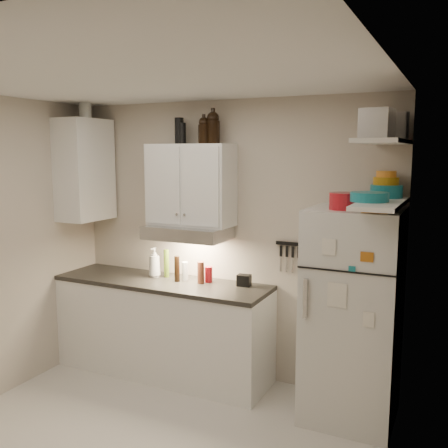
% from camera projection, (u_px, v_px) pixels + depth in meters
% --- Properties ---
extents(ceiling, '(3.20, 3.00, 0.02)m').
position_uv_depth(ceiling, '(128.00, 76.00, 3.18)').
color(ceiling, white).
rests_on(ceiling, ground).
extents(back_wall, '(3.20, 0.02, 2.60)m').
position_uv_depth(back_wall, '(228.00, 240.00, 4.72)').
color(back_wall, beige).
rests_on(back_wall, ground).
extents(right_wall, '(0.02, 3.00, 2.60)m').
position_uv_depth(right_wall, '(379.00, 307.00, 2.68)').
color(right_wall, beige).
rests_on(right_wall, ground).
extents(base_cabinet, '(2.10, 0.60, 0.88)m').
position_uv_depth(base_cabinet, '(163.00, 329.00, 4.80)').
color(base_cabinet, white).
rests_on(base_cabinet, floor).
extents(countertop, '(2.10, 0.62, 0.04)m').
position_uv_depth(countertop, '(162.00, 282.00, 4.73)').
color(countertop, '#2A2824').
rests_on(countertop, base_cabinet).
extents(upper_cabinet, '(0.80, 0.33, 0.75)m').
position_uv_depth(upper_cabinet, '(191.00, 185.00, 4.61)').
color(upper_cabinet, white).
rests_on(upper_cabinet, back_wall).
extents(side_cabinet, '(0.33, 0.55, 1.00)m').
position_uv_depth(side_cabinet, '(85.00, 170.00, 4.96)').
color(side_cabinet, white).
rests_on(side_cabinet, left_wall).
extents(range_hood, '(0.76, 0.46, 0.12)m').
position_uv_depth(range_hood, '(188.00, 232.00, 4.62)').
color(range_hood, silver).
rests_on(range_hood, back_wall).
extents(fridge, '(0.70, 0.68, 1.70)m').
position_uv_depth(fridge, '(352.00, 315.00, 3.93)').
color(fridge, silver).
rests_on(fridge, floor).
extents(shelf_hi, '(0.30, 0.95, 0.03)m').
position_uv_depth(shelf_hi, '(384.00, 142.00, 3.53)').
color(shelf_hi, white).
rests_on(shelf_hi, right_wall).
extents(shelf_lo, '(0.30, 0.95, 0.03)m').
position_uv_depth(shelf_lo, '(381.00, 203.00, 3.59)').
color(shelf_lo, white).
rests_on(shelf_lo, right_wall).
extents(knife_strip, '(0.42, 0.02, 0.03)m').
position_uv_depth(knife_strip, '(299.00, 244.00, 4.39)').
color(knife_strip, black).
rests_on(knife_strip, back_wall).
extents(dutch_oven, '(0.24, 0.24, 0.13)m').
position_uv_depth(dutch_oven, '(344.00, 201.00, 3.72)').
color(dutch_oven, '#AD141D').
rests_on(dutch_oven, fridge).
extents(book_stack, '(0.21, 0.25, 0.08)m').
position_uv_depth(book_stack, '(375.00, 206.00, 3.60)').
color(book_stack, '#B06116').
rests_on(book_stack, fridge).
extents(spice_jar, '(0.06, 0.06, 0.09)m').
position_uv_depth(spice_jar, '(373.00, 203.00, 3.74)').
color(spice_jar, silver).
rests_on(spice_jar, fridge).
extents(stock_pot, '(0.37, 0.37, 0.20)m').
position_uv_depth(stock_pot, '(387.00, 127.00, 3.78)').
color(stock_pot, silver).
rests_on(stock_pot, shelf_hi).
extents(tin_a, '(0.23, 0.22, 0.18)m').
position_uv_depth(tin_a, '(393.00, 126.00, 3.47)').
color(tin_a, '#AAAAAD').
rests_on(tin_a, shelf_hi).
extents(tin_b, '(0.21, 0.21, 0.19)m').
position_uv_depth(tin_b, '(377.00, 123.00, 3.25)').
color(tin_b, '#AAAAAD').
rests_on(tin_b, shelf_hi).
extents(bowl_teal, '(0.25, 0.25, 0.10)m').
position_uv_depth(bowl_teal, '(386.00, 191.00, 3.87)').
color(bowl_teal, '#177581').
rests_on(bowl_teal, shelf_lo).
extents(bowl_orange, '(0.20, 0.20, 0.06)m').
position_uv_depth(bowl_orange, '(386.00, 181.00, 3.89)').
color(bowl_orange, '#BD7F11').
rests_on(bowl_orange, bowl_teal).
extents(bowl_yellow, '(0.15, 0.15, 0.05)m').
position_uv_depth(bowl_yellow, '(386.00, 174.00, 3.88)').
color(bowl_yellow, orange).
rests_on(bowl_yellow, bowl_orange).
extents(plates, '(0.28, 0.28, 0.07)m').
position_uv_depth(plates, '(369.00, 197.00, 3.56)').
color(plates, '#177581').
rests_on(plates, shelf_lo).
extents(growler_a, '(0.11, 0.11, 0.24)m').
position_uv_depth(growler_a, '(204.00, 130.00, 4.48)').
color(growler_a, black).
rests_on(growler_a, upper_cabinet).
extents(growler_b, '(0.16, 0.16, 0.29)m').
position_uv_depth(growler_b, '(213.00, 127.00, 4.48)').
color(growler_b, black).
rests_on(growler_b, upper_cabinet).
extents(thermos_a, '(0.08, 0.08, 0.19)m').
position_uv_depth(thermos_a, '(182.00, 133.00, 4.59)').
color(thermos_a, black).
rests_on(thermos_a, upper_cabinet).
extents(thermos_b, '(0.09, 0.09, 0.24)m').
position_uv_depth(thermos_b, '(179.00, 131.00, 4.65)').
color(thermos_b, black).
rests_on(thermos_b, upper_cabinet).
extents(side_jar, '(0.15, 0.15, 0.16)m').
position_uv_depth(side_jar, '(85.00, 110.00, 4.87)').
color(side_jar, silver).
rests_on(side_jar, side_cabinet).
extents(soap_bottle, '(0.14, 0.14, 0.32)m').
position_uv_depth(soap_bottle, '(154.00, 261.00, 4.83)').
color(soap_bottle, white).
rests_on(soap_bottle, countertop).
extents(pepper_mill, '(0.08, 0.08, 0.20)m').
position_uv_depth(pepper_mill, '(201.00, 273.00, 4.61)').
color(pepper_mill, '#5C2C1B').
rests_on(pepper_mill, countertop).
extents(oil_bottle, '(0.07, 0.07, 0.27)m').
position_uv_depth(oil_bottle, '(166.00, 263.00, 4.84)').
color(oil_bottle, '#4D681A').
rests_on(oil_bottle, countertop).
extents(vinegar_bottle, '(0.06, 0.06, 0.24)m').
position_uv_depth(vinegar_bottle, '(177.00, 269.00, 4.67)').
color(vinegar_bottle, black).
rests_on(vinegar_bottle, countertop).
extents(clear_bottle, '(0.06, 0.06, 0.18)m').
position_uv_depth(clear_bottle, '(185.00, 271.00, 4.72)').
color(clear_bottle, silver).
rests_on(clear_bottle, countertop).
extents(red_jar, '(0.08, 0.08, 0.15)m').
position_uv_depth(red_jar, '(209.00, 274.00, 4.66)').
color(red_jar, '#AD141D').
rests_on(red_jar, countertop).
extents(caddy, '(0.13, 0.10, 0.10)m').
position_uv_depth(caddy, '(244.00, 280.00, 4.53)').
color(caddy, black).
rests_on(caddy, countertop).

